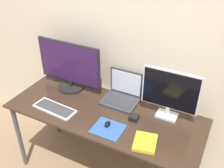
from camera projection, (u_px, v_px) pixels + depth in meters
The scene contains 10 objects.
wall_back at pixel (125, 45), 2.29m from camera, with size 7.00×0.05×2.50m.
desk at pixel (104, 120), 2.29m from camera, with size 1.70×0.66×0.78m.
monitor_left at pixel (69, 66), 2.45m from camera, with size 0.65×0.25×0.48m.
monitor_right at pixel (170, 93), 2.07m from camera, with size 0.46×0.12×0.43m.
laptop at pixel (123, 93), 2.37m from camera, with size 0.32×0.26×0.26m.
keyboard at pixel (55, 109), 2.27m from camera, with size 0.40×0.17×0.02m.
mousepad at pixel (108, 129), 2.07m from camera, with size 0.24×0.21×0.00m.
mouse at pixel (108, 124), 2.08m from camera, with size 0.04×0.07×0.03m.
book at pixel (145, 142), 1.92m from camera, with size 0.20×0.22×0.03m.
power_brick at pixel (134, 118), 2.16m from camera, with size 0.07×0.07×0.04m.
Camera 1 is at (0.87, -1.21, 2.18)m, focal length 42.00 mm.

